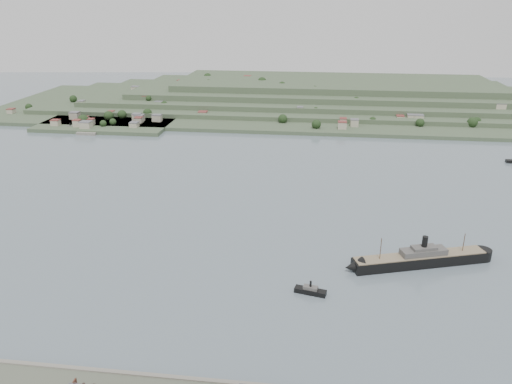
# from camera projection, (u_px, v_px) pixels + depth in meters

# --- Properties ---
(ground) EXTENTS (1400.00, 1400.00, 0.00)m
(ground) POSITION_uv_depth(u_px,v_px,m) (245.00, 223.00, 330.89)
(ground) COLOR slate
(ground) RESTS_ON ground
(far_peninsula) EXTENTS (760.00, 309.00, 30.00)m
(far_peninsula) POSITION_uv_depth(u_px,v_px,m) (307.00, 97.00, 686.56)
(far_peninsula) COLOR #33442D
(far_peninsula) RESTS_ON ground
(steamship) EXTENTS (84.95, 35.55, 21.00)m
(steamship) POSITION_uv_depth(u_px,v_px,m) (416.00, 259.00, 276.84)
(steamship) COLOR black
(steamship) RESTS_ON ground
(tugboat) EXTENTS (16.58, 7.70, 7.21)m
(tugboat) POSITION_uv_depth(u_px,v_px,m) (310.00, 290.00, 251.13)
(tugboat) COLOR black
(tugboat) RESTS_ON ground
(ferry_west) EXTENTS (19.47, 6.35, 7.21)m
(ferry_west) POSITION_uv_depth(u_px,v_px,m) (70.00, 128.00, 565.72)
(ferry_west) COLOR black
(ferry_west) RESTS_ON ground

